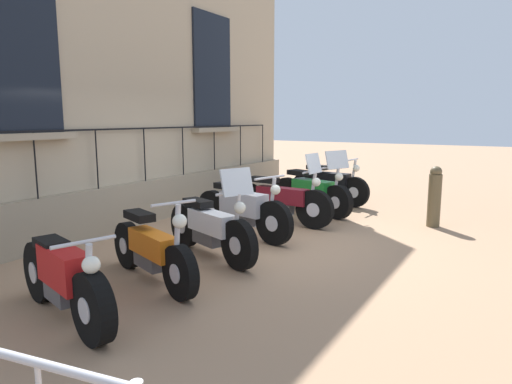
{
  "coord_description": "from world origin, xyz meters",
  "views": [
    {
      "loc": [
        3.65,
        -6.31,
        1.99
      ],
      "look_at": [
        -0.09,
        0.0,
        0.8
      ],
      "focal_mm": 32.14,
      "sensor_mm": 36.0,
      "label": 1
    }
  ],
  "objects_px": {
    "motorcycle_orange": "(152,251)",
    "motorcycle_maroon": "(281,201)",
    "motorcycle_red": "(64,280)",
    "motorcycle_white": "(211,228)",
    "motorcycle_green": "(312,192)",
    "motorcycle_silver": "(242,210)",
    "motorcycle_black": "(329,185)",
    "bollard": "(435,196)"
  },
  "relations": [
    {
      "from": "motorcycle_orange",
      "to": "motorcycle_maroon",
      "type": "distance_m",
      "value": 3.59
    },
    {
      "from": "motorcycle_maroon",
      "to": "motorcycle_red",
      "type": "bearing_deg",
      "value": -88.62
    },
    {
      "from": "motorcycle_white",
      "to": "motorcycle_green",
      "type": "xyz_separation_m",
      "value": [
        -0.01,
        3.58,
        0.02
      ]
    },
    {
      "from": "motorcycle_green",
      "to": "motorcycle_red",
      "type": "bearing_deg",
      "value": -90.0
    },
    {
      "from": "motorcycle_maroon",
      "to": "motorcycle_green",
      "type": "relative_size",
      "value": 1.06
    },
    {
      "from": "motorcycle_red",
      "to": "motorcycle_maroon",
      "type": "bearing_deg",
      "value": 91.38
    },
    {
      "from": "motorcycle_orange",
      "to": "motorcycle_silver",
      "type": "distance_m",
      "value": 2.41
    },
    {
      "from": "motorcycle_black",
      "to": "bollard",
      "type": "bearing_deg",
      "value": -24.04
    },
    {
      "from": "motorcycle_black",
      "to": "motorcycle_orange",
      "type": "bearing_deg",
      "value": -89.37
    },
    {
      "from": "motorcycle_orange",
      "to": "motorcycle_green",
      "type": "xyz_separation_m",
      "value": [
        0.0,
        4.76,
        0.06
      ]
    },
    {
      "from": "motorcycle_white",
      "to": "motorcycle_red",
      "type": "bearing_deg",
      "value": -90.24
    },
    {
      "from": "motorcycle_maroon",
      "to": "motorcycle_green",
      "type": "xyz_separation_m",
      "value": [
        0.12,
        1.18,
        0.0
      ]
    },
    {
      "from": "bollard",
      "to": "motorcycle_orange",
      "type": "bearing_deg",
      "value": -116.67
    },
    {
      "from": "motorcycle_white",
      "to": "motorcycle_black",
      "type": "xyz_separation_m",
      "value": [
        -0.08,
        4.75,
        0.02
      ]
    },
    {
      "from": "motorcycle_silver",
      "to": "bollard",
      "type": "bearing_deg",
      "value": 42.55
    },
    {
      "from": "motorcycle_maroon",
      "to": "motorcycle_black",
      "type": "relative_size",
      "value": 1.11
    },
    {
      "from": "motorcycle_orange",
      "to": "motorcycle_silver",
      "type": "xyz_separation_m",
      "value": [
        -0.22,
        2.4,
        0.06
      ]
    },
    {
      "from": "motorcycle_orange",
      "to": "motorcycle_silver",
      "type": "height_order",
      "value": "motorcycle_orange"
    },
    {
      "from": "motorcycle_black",
      "to": "motorcycle_maroon",
      "type": "bearing_deg",
      "value": -91.17
    },
    {
      "from": "motorcycle_green",
      "to": "motorcycle_black",
      "type": "bearing_deg",
      "value": 93.35
    },
    {
      "from": "motorcycle_orange",
      "to": "bollard",
      "type": "height_order",
      "value": "bollard"
    },
    {
      "from": "motorcycle_silver",
      "to": "motorcycle_black",
      "type": "height_order",
      "value": "motorcycle_silver"
    },
    {
      "from": "motorcycle_orange",
      "to": "motorcycle_black",
      "type": "bearing_deg",
      "value": 90.63
    },
    {
      "from": "bollard",
      "to": "motorcycle_black",
      "type": "bearing_deg",
      "value": 155.96
    },
    {
      "from": "motorcycle_red",
      "to": "motorcycle_green",
      "type": "relative_size",
      "value": 0.96
    },
    {
      "from": "motorcycle_white",
      "to": "motorcycle_silver",
      "type": "relative_size",
      "value": 0.93
    },
    {
      "from": "motorcycle_red",
      "to": "bollard",
      "type": "distance_m",
      "value": 6.53
    },
    {
      "from": "motorcycle_orange",
      "to": "motorcycle_black",
      "type": "xyz_separation_m",
      "value": [
        -0.07,
        5.94,
        0.05
      ]
    },
    {
      "from": "motorcycle_white",
      "to": "motorcycle_black",
      "type": "distance_m",
      "value": 4.75
    },
    {
      "from": "motorcycle_white",
      "to": "motorcycle_green",
      "type": "distance_m",
      "value": 3.58
    },
    {
      "from": "motorcycle_red",
      "to": "bollard",
      "type": "xyz_separation_m",
      "value": [
        2.42,
        6.06,
        0.15
      ]
    },
    {
      "from": "motorcycle_red",
      "to": "motorcycle_maroon",
      "type": "relative_size",
      "value": 0.9
    },
    {
      "from": "motorcycle_red",
      "to": "motorcycle_silver",
      "type": "relative_size",
      "value": 0.92
    },
    {
      "from": "motorcycle_green",
      "to": "motorcycle_maroon",
      "type": "bearing_deg",
      "value": -95.65
    },
    {
      "from": "motorcycle_red",
      "to": "motorcycle_green",
      "type": "distance_m",
      "value": 6.0
    },
    {
      "from": "bollard",
      "to": "motorcycle_green",
      "type": "bearing_deg",
      "value": -178.51
    },
    {
      "from": "motorcycle_white",
      "to": "motorcycle_orange",
      "type": "bearing_deg",
      "value": -90.62
    },
    {
      "from": "motorcycle_red",
      "to": "motorcycle_green",
      "type": "height_order",
      "value": "motorcycle_green"
    },
    {
      "from": "motorcycle_maroon",
      "to": "bollard",
      "type": "height_order",
      "value": "motorcycle_maroon"
    },
    {
      "from": "motorcycle_red",
      "to": "motorcycle_orange",
      "type": "height_order",
      "value": "motorcycle_orange"
    },
    {
      "from": "motorcycle_white",
      "to": "motorcycle_green",
      "type": "height_order",
      "value": "motorcycle_green"
    },
    {
      "from": "motorcycle_silver",
      "to": "motorcycle_red",
      "type": "bearing_deg",
      "value": -86.43
    }
  ]
}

